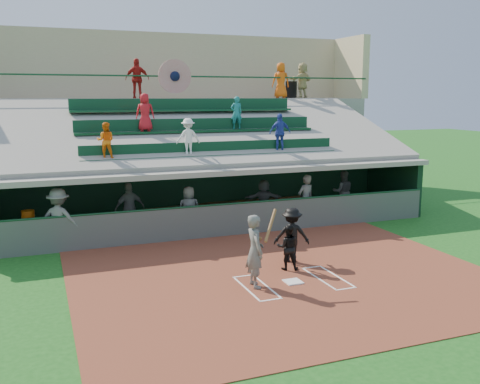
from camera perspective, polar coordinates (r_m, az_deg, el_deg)
name	(u,v)px	position (r m, az deg, el deg)	size (l,w,h in m)	color
ground	(293,283)	(14.02, 5.67, -9.63)	(100.00, 100.00, 0.00)	#185417
dirt_slab	(285,277)	(14.44, 4.78, -8.98)	(11.00, 9.00, 0.02)	brown
home_plate	(293,282)	(14.01, 5.68, -9.50)	(0.43, 0.43, 0.03)	white
batters_box_chalk	(293,282)	(14.02, 5.67, -9.54)	(2.65, 1.85, 0.01)	white
dugout_floor	(212,224)	(20.02, -2.99, -3.44)	(16.00, 3.50, 0.04)	gray
concourse_slab	(169,147)	(26.08, -7.63, 4.76)	(20.00, 3.00, 4.60)	gray
grandstand	(185,154)	(23.20, -5.93, 4.03)	(20.40, 10.40, 7.80)	#535853
batter_at_plate	(255,251)	(13.39, 1.62, -6.27)	(0.86, 0.76, 1.95)	#555853
catcher	(288,247)	(14.81, 5.12, -5.89)	(0.61, 0.48, 1.26)	black
home_umpire	(292,235)	(15.47, 5.54, -4.56)	(1.02, 0.59, 1.59)	black
dugout_bench	(199,211)	(21.14, -4.36, -1.99)	(16.13, 0.48, 0.48)	brown
white_table	(31,234)	(18.35, -21.36, -4.15)	(0.86, 0.65, 0.75)	silver
water_cooler	(28,217)	(18.16, -21.67, -2.45)	(0.40, 0.40, 0.40)	#CB580B
dugout_player_a	(59,219)	(17.40, -18.75, -2.76)	(1.24, 0.71, 1.92)	#5D605A
dugout_player_b	(130,208)	(18.72, -11.69, -1.73)	(1.06, 0.44, 1.80)	#5E605B
dugout_player_c	(189,210)	(18.61, -5.45, -1.88)	(0.80, 0.52, 1.64)	#61645F
dugout_player_d	(264,199)	(20.55, 2.55, -0.79)	(1.45, 0.46, 1.56)	#575A55
dugout_player_e	(306,200)	(19.79, 7.02, -0.84)	(0.68, 0.45, 1.87)	#52544F
dugout_player_f	(343,192)	(22.19, 10.91, 0.05)	(0.83, 0.65, 1.71)	#565853
trash_bin	(291,90)	(27.84, 5.48, 10.78)	(0.58, 0.58, 0.86)	black
concourse_staff_a	(137,79)	(24.36, -10.90, 11.78)	(1.03, 0.43, 1.76)	#AC1813
concourse_staff_b	(281,81)	(26.42, 4.37, 11.76)	(0.84, 0.55, 1.72)	#E1560D
concourse_staff_c	(302,81)	(27.28, 6.65, 11.72)	(1.64, 0.52, 1.77)	tan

